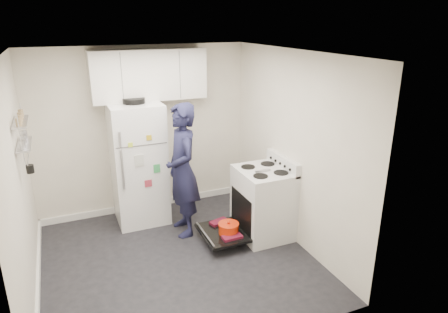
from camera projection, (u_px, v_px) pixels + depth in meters
name	position (u px, v px, depth m)	size (l,w,h in m)	color
room	(170.00, 169.00, 4.60)	(3.21, 3.21, 2.51)	black
electric_range	(262.00, 203.00, 5.42)	(0.66, 0.76, 1.10)	silver
open_oven_door	(225.00, 231.00, 5.29)	(0.55, 0.70, 0.22)	black
refrigerator	(138.00, 163.00, 5.71)	(0.72, 0.74, 1.82)	white
upper_cabinets	(149.00, 75.00, 5.57)	(1.60, 0.33, 0.70)	silver
wall_shelf_rack	(23.00, 133.00, 4.29)	(0.14, 0.60, 0.61)	#B2B2B7
person	(182.00, 171.00, 5.35)	(0.67, 0.44, 1.83)	#171834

